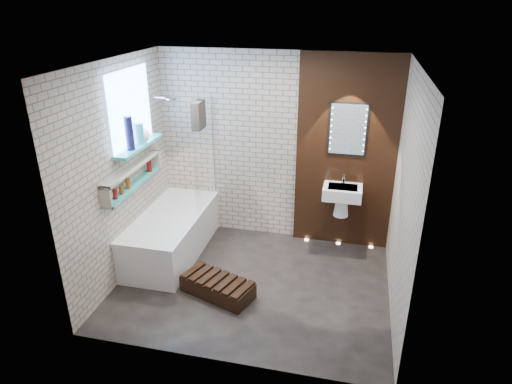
% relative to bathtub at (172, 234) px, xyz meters
% --- Properties ---
extents(ground, '(3.20, 3.20, 0.00)m').
position_rel_bathtub_xyz_m(ground, '(1.22, -0.45, -0.29)').
color(ground, black).
rests_on(ground, ground).
extents(room_shell, '(3.24, 3.20, 2.60)m').
position_rel_bathtub_xyz_m(room_shell, '(1.22, -0.45, 1.01)').
color(room_shell, '#BFA898').
rests_on(room_shell, ground).
extents(walnut_panel, '(1.30, 0.06, 2.60)m').
position_rel_bathtub_xyz_m(walnut_panel, '(2.17, 0.82, 1.01)').
color(walnut_panel, black).
rests_on(walnut_panel, ground).
extents(clerestory_window, '(0.18, 1.00, 0.94)m').
position_rel_bathtub_xyz_m(clerestory_window, '(-0.34, -0.10, 1.61)').
color(clerestory_window, '#7FADE0').
rests_on(clerestory_window, room_shell).
extents(display_niche, '(0.14, 1.30, 0.26)m').
position_rel_bathtub_xyz_m(display_niche, '(-0.31, -0.30, 0.91)').
color(display_niche, teal).
rests_on(display_niche, room_shell).
extents(bathtub, '(0.79, 1.74, 0.70)m').
position_rel_bathtub_xyz_m(bathtub, '(0.00, 0.00, 0.00)').
color(bathtub, white).
rests_on(bathtub, ground).
extents(bath_screen, '(0.01, 0.78, 1.40)m').
position_rel_bathtub_xyz_m(bath_screen, '(0.35, 0.44, 0.99)').
color(bath_screen, white).
rests_on(bath_screen, bathtub).
extents(towel, '(0.10, 0.27, 0.35)m').
position_rel_bathtub_xyz_m(towel, '(0.35, 0.30, 1.56)').
color(towel, black).
rests_on(towel, bath_screen).
extents(shower_head, '(0.18, 0.18, 0.02)m').
position_rel_bathtub_xyz_m(shower_head, '(-0.08, 0.50, 1.71)').
color(shower_head, silver).
rests_on(shower_head, room_shell).
extents(washbasin, '(0.50, 0.36, 0.58)m').
position_rel_bathtub_xyz_m(washbasin, '(2.17, 0.62, 0.50)').
color(washbasin, white).
rests_on(washbasin, walnut_panel).
extents(led_mirror, '(0.50, 0.02, 0.70)m').
position_rel_bathtub_xyz_m(led_mirror, '(2.17, 0.78, 1.36)').
color(led_mirror, black).
rests_on(led_mirror, walnut_panel).
extents(walnut_step, '(0.92, 0.64, 0.19)m').
position_rel_bathtub_xyz_m(walnut_step, '(0.87, -0.75, -0.20)').
color(walnut_step, black).
rests_on(walnut_step, ground).
extents(niche_bottles, '(0.06, 0.94, 0.16)m').
position_rel_bathtub_xyz_m(niche_bottles, '(-0.31, -0.27, 0.88)').
color(niche_bottles, maroon).
rests_on(niche_bottles, display_niche).
extents(sill_vases, '(0.18, 0.45, 0.40)m').
position_rel_bathtub_xyz_m(sill_vases, '(-0.28, -0.12, 1.39)').
color(sill_vases, '#131234').
rests_on(sill_vases, clerestory_window).
extents(floor_uplights, '(0.96, 0.06, 0.01)m').
position_rel_bathtub_xyz_m(floor_uplights, '(2.17, 0.75, -0.29)').
color(floor_uplights, '#FFD899').
rests_on(floor_uplights, ground).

